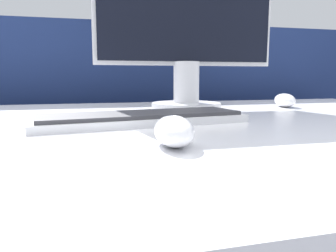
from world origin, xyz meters
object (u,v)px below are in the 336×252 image
Objects in this scene: monitor at (187,12)px; computer_mouse_far at (285,100)px; computer_mouse_near at (174,131)px; keyboard at (141,118)px.

monitor reaches higher than computer_mouse_far.
computer_mouse_near is 0.93× the size of computer_mouse_far.
computer_mouse_far is at bearing 51.29° from computer_mouse_near.
monitor reaches higher than keyboard.
computer_mouse_near is 0.61m from monitor.
monitor is at bearing 77.88° from computer_mouse_near.
computer_mouse_near is 0.21× the size of monitor.
monitor is 4.38× the size of computer_mouse_far.
computer_mouse_near is 0.25× the size of keyboard.
monitor is (0.18, 0.52, 0.27)m from computer_mouse_near.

